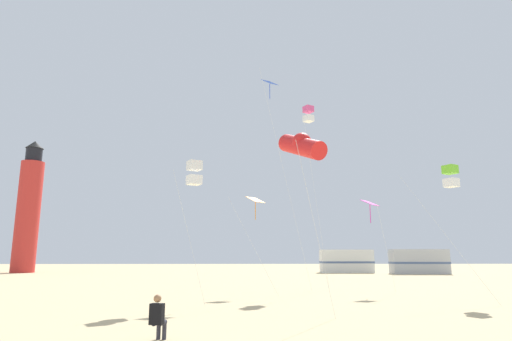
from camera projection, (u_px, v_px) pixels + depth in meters
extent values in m
cube|color=black|center=(157.00, 314.00, 11.00)|extent=(0.38, 0.29, 0.52)
sphere|color=#9E704C|center=(158.00, 299.00, 11.08)|extent=(0.20, 0.20, 0.20)
cylinder|color=#2D2D38|center=(162.00, 323.00, 11.12)|extent=(0.20, 0.38, 0.13)
cylinder|color=#2D2D38|center=(164.00, 331.00, 11.23)|extent=(0.11, 0.11, 0.42)
cylinder|color=#2D2D38|center=(156.00, 323.00, 11.15)|extent=(0.20, 0.38, 0.13)
cylinder|color=#2D2D38|center=(159.00, 331.00, 11.26)|extent=(0.11, 0.11, 0.42)
cylinder|color=silver|center=(285.00, 177.00, 26.73)|extent=(3.27, 1.67, 13.81)
cube|color=blue|center=(270.00, 82.00, 29.63)|extent=(1.22, 1.22, 0.40)
cylinder|color=blue|center=(270.00, 91.00, 29.51)|extent=(0.04, 0.04, 1.10)
cylinder|color=silver|center=(386.00, 247.00, 24.80)|extent=(1.28, 1.28, 5.23)
cube|color=#D826A5|center=(370.00, 203.00, 25.91)|extent=(1.22, 1.22, 0.40)
cylinder|color=#D826A5|center=(370.00, 214.00, 25.78)|extent=(0.04, 0.04, 1.10)
cylinder|color=silver|center=(253.00, 245.00, 23.83)|extent=(2.79, 0.39, 5.40)
cube|color=orange|center=(255.00, 200.00, 25.71)|extent=(1.22, 1.22, 0.40)
cylinder|color=orange|center=(255.00, 211.00, 25.59)|extent=(0.04, 0.04, 1.10)
cylinder|color=silver|center=(315.00, 228.00, 15.10)|extent=(1.36, 0.67, 6.20)
cylinder|color=red|center=(302.00, 147.00, 16.35)|extent=(1.72, 2.55, 1.48)
sphere|color=red|center=(302.00, 143.00, 16.38)|extent=(0.76, 0.76, 0.76)
cylinder|color=silver|center=(189.00, 236.00, 19.05)|extent=(1.62, 0.16, 5.99)
cube|color=white|center=(194.00, 166.00, 20.48)|extent=(0.82, 0.82, 0.44)
cube|color=white|center=(194.00, 180.00, 20.35)|extent=(0.82, 0.82, 0.44)
cylinder|color=silver|center=(315.00, 196.00, 28.82)|extent=(1.57, 0.46, 12.03)
cube|color=#E54C8C|center=(308.00, 109.00, 30.80)|extent=(0.82, 0.82, 0.44)
cube|color=white|center=(308.00, 119.00, 30.66)|extent=(0.82, 0.82, 0.44)
cylinder|color=silver|center=(446.00, 235.00, 20.13)|extent=(3.17, 2.52, 6.17)
cube|color=#72D12D|center=(450.00, 170.00, 22.37)|extent=(0.82, 0.82, 0.44)
cube|color=white|center=(451.00, 183.00, 22.23)|extent=(0.82, 0.82, 0.44)
cylinder|color=red|center=(28.00, 216.00, 54.57)|extent=(2.80, 2.80, 14.00)
cylinder|color=black|center=(34.00, 155.00, 56.09)|extent=(2.00, 2.00, 1.80)
cone|color=black|center=(35.00, 145.00, 56.36)|extent=(2.20, 2.20, 1.00)
cube|color=white|center=(346.00, 261.00, 53.64)|extent=(6.43, 2.40, 2.80)
cube|color=#4C608C|center=(346.00, 262.00, 53.61)|extent=(6.47, 2.44, 0.24)
cube|color=#B7BABF|center=(419.00, 262.00, 50.14)|extent=(6.48, 2.54, 2.80)
cube|color=#4C608C|center=(419.00, 263.00, 50.11)|extent=(6.52, 2.58, 0.24)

